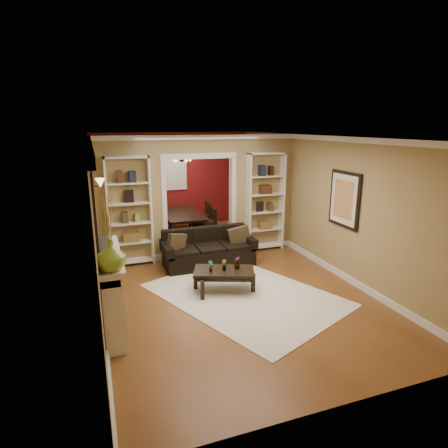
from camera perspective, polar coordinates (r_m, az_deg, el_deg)
name	(u,v)px	position (r m, az deg, el deg)	size (l,w,h in m)	color
floor	(216,272)	(7.69, -1.18, -7.34)	(8.00, 8.00, 0.00)	brown
ceiling	(216,136)	(7.12, -1.30, 13.22)	(8.00, 8.00, 0.00)	white
wall_back	(173,180)	(11.09, -7.77, 6.70)	(8.00, 8.00, 0.00)	#A18755
wall_front	(345,291)	(3.87, 17.96, -9.66)	(8.00, 8.00, 0.00)	#A18755
wall_left	(94,217)	(6.93, -19.19, 1.07)	(8.00, 8.00, 0.00)	#A18755
wall_right	(316,200)	(8.25, 13.80, 3.58)	(8.00, 8.00, 0.00)	#A18755
partition_wall	(199,197)	(8.41, -3.81, 4.19)	(4.50, 0.15, 2.70)	#A18755
red_back_panel	(173,181)	(11.07, -7.74, 6.53)	(4.44, 0.04, 2.64)	maroon
dining_window	(173,173)	(11.00, -7.73, 7.68)	(0.78, 0.03, 0.98)	#8CA5CC
area_rug	(245,295)	(6.72, 3.15, -10.70)	(2.31, 3.23, 0.01)	white
sofa	(209,248)	(7.95, -2.35, -3.64)	(1.95, 0.84, 0.76)	black
pillow_left	(176,242)	(7.70, -7.26, -2.81)	(0.41, 0.12, 0.41)	#4E3D21
pillow_right	(239,235)	(8.09, 2.37, -1.72)	(0.45, 0.13, 0.45)	#4E3D21
coffee_table	(224,280)	(6.79, 0.00, -8.58)	(1.06, 0.58, 0.40)	black
plant_left	(211,266)	(6.60, -2.04, -6.42)	(0.11, 0.07, 0.21)	#336626
plant_center	(224,265)	(6.68, 0.00, -6.25)	(0.10, 0.08, 0.19)	#336626
plant_right	(237,263)	(6.76, 2.00, -5.91)	(0.12, 0.12, 0.21)	#336626
bookshelf_left	(130,212)	(8.01, -14.18, 1.76)	(0.90, 0.30, 2.30)	white
bookshelf_right	(265,202)	(8.83, 6.26, 3.33)	(0.90, 0.30, 2.30)	white
fireplace	(112,290)	(5.75, -16.68, -9.66)	(0.32, 1.70, 1.16)	white
vase	(111,256)	(4.82, -16.88, -4.62)	(0.37, 0.37, 0.39)	#83B239
mirror	(94,209)	(5.37, -19.13, 2.15)	(0.03, 0.95, 1.10)	silver
wall_sconce	(97,185)	(7.39, -18.79, 5.71)	(0.18, 0.18, 0.22)	#FFE0A5
framed_art	(344,199)	(7.39, 17.84, 3.59)	(0.04, 0.85, 1.05)	black
dining_table	(183,224)	(10.10, -6.19, -0.04)	(1.01, 1.81, 0.64)	black
dining_chair_nw	(165,224)	(9.68, -8.97, 0.00)	(0.44, 0.44, 0.90)	black
dining_chair_ne	(206,222)	(9.94, -2.72, 0.24)	(0.39, 0.39, 0.79)	black
dining_chair_sw	(161,218)	(10.25, -9.60, 0.85)	(0.45, 0.45, 0.91)	black
dining_chair_se	(200,216)	(10.49, -3.67, 1.21)	(0.43, 0.43, 0.86)	black
chandelier	(183,160)	(9.75, -6.31, 9.60)	(0.50, 0.50, 0.30)	#362418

